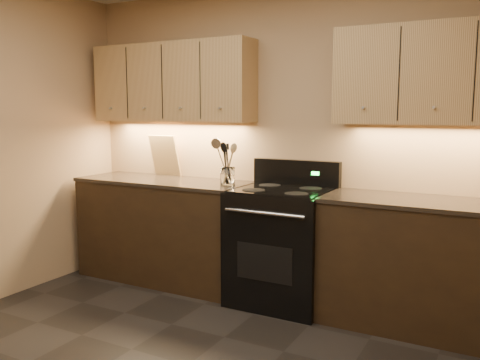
% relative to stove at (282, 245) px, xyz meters
% --- Properties ---
extents(wall_back, '(4.00, 0.04, 2.60)m').
position_rel_stove_xyz_m(wall_back, '(-0.08, 0.32, 0.82)').
color(wall_back, tan).
rests_on(wall_back, ground).
extents(counter_left, '(1.62, 0.62, 0.93)m').
position_rel_stove_xyz_m(counter_left, '(-1.18, 0.02, -0.01)').
color(counter_left, black).
rests_on(counter_left, ground).
extents(counter_right, '(1.46, 0.62, 0.93)m').
position_rel_stove_xyz_m(counter_right, '(1.10, 0.02, -0.01)').
color(counter_right, black).
rests_on(counter_right, ground).
extents(stove, '(0.76, 0.68, 1.14)m').
position_rel_stove_xyz_m(stove, '(0.00, 0.00, 0.00)').
color(stove, black).
rests_on(stove, ground).
extents(upper_cab_left, '(1.60, 0.30, 0.70)m').
position_rel_stove_xyz_m(upper_cab_left, '(-1.18, 0.17, 1.32)').
color(upper_cab_left, tan).
rests_on(upper_cab_left, wall_back).
extents(upper_cab_right, '(1.44, 0.30, 0.70)m').
position_rel_stove_xyz_m(upper_cab_right, '(1.10, 0.17, 1.32)').
color(upper_cab_right, tan).
rests_on(upper_cab_right, wall_back).
extents(outlet_plate, '(0.08, 0.01, 0.12)m').
position_rel_stove_xyz_m(outlet_plate, '(-1.38, 0.31, 0.64)').
color(outlet_plate, '#B2B5BA').
rests_on(outlet_plate, wall_back).
extents(utensil_crock, '(0.16, 0.16, 0.15)m').
position_rel_stove_xyz_m(utensil_crock, '(-0.50, -0.01, 0.52)').
color(utensil_crock, white).
rests_on(utensil_crock, counter_left).
extents(cutting_board, '(0.32, 0.14, 0.39)m').
position_rel_stove_xyz_m(cutting_board, '(-1.35, 0.26, 0.64)').
color(cutting_board, tan).
rests_on(cutting_board, counter_left).
extents(wooden_spoon, '(0.14, 0.11, 0.34)m').
position_rel_stove_xyz_m(wooden_spoon, '(-0.52, -0.02, 0.63)').
color(wooden_spoon, tan).
rests_on(wooden_spoon, utensil_crock).
extents(black_spoon, '(0.08, 0.15, 0.35)m').
position_rel_stove_xyz_m(black_spoon, '(-0.52, 0.02, 0.64)').
color(black_spoon, black).
rests_on(black_spoon, utensil_crock).
extents(black_turner, '(0.15, 0.13, 0.36)m').
position_rel_stove_xyz_m(black_turner, '(-0.48, -0.02, 0.64)').
color(black_turner, black).
rests_on(black_turner, utensil_crock).
extents(steel_spatula, '(0.15, 0.11, 0.36)m').
position_rel_stove_xyz_m(steel_spatula, '(-0.47, -0.00, 0.64)').
color(steel_spatula, silver).
rests_on(steel_spatula, utensil_crock).
extents(steel_skimmer, '(0.21, 0.14, 0.39)m').
position_rel_stove_xyz_m(steel_skimmer, '(-0.46, -0.03, 0.66)').
color(steel_skimmer, silver).
rests_on(steel_skimmer, utensil_crock).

